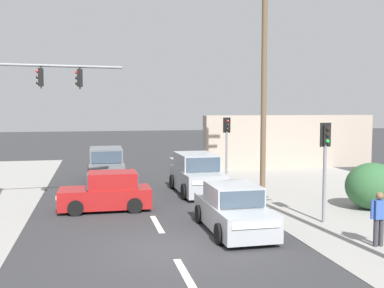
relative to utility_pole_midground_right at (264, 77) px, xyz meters
name	(u,v)px	position (x,y,z in m)	size (l,w,h in m)	color
ground_plane	(172,250)	(-5.76, -7.63, -5.55)	(140.00, 140.00, 0.00)	#303033
lane_dash_near	(186,275)	(-5.76, -9.63, -5.55)	(0.20, 2.40, 0.01)	silver
lane_dash_mid	(157,224)	(-5.76, -4.63, -5.55)	(0.20, 2.40, 0.01)	silver
lane_dash_far	(142,197)	(-5.76, 0.37, -5.55)	(0.20, 2.40, 0.01)	silver
utility_pole_midground_right	(264,77)	(0.00, 0.00, 0.00)	(1.80, 0.26, 10.61)	brown
traffic_signal_mast	(20,106)	(-10.60, -1.92, -1.40)	(5.28, 0.60, 6.00)	slate
pedestal_signal_right_kerb	(325,155)	(0.04, -5.77, -3.13)	(0.44, 0.30, 3.56)	slate
pedestal_signal_far_median	(227,138)	(-0.63, 3.85, -3.13)	(0.44, 0.30, 3.56)	slate
roadside_bush	(375,188)	(3.12, -4.27, -4.66)	(2.28, 1.96, 1.89)	#2D5B33
shopfront_wall_far	(290,142)	(5.24, 8.37, -3.75)	(12.00, 1.00, 3.60)	#A39384
suv_kerbside_parked	(106,166)	(-7.21, 5.21, -4.67)	(2.10, 4.56, 1.90)	slate
hatchback_crossing_left	(107,193)	(-7.39, -2.00, -4.85)	(3.66, 1.82, 1.53)	maroon
suv_receding_far	(197,175)	(-3.06, 0.78, -4.67)	(2.11, 4.57, 1.90)	#A3A8AD
sedan_oncoming_mid	(233,210)	(-3.42, -6.08, -4.85)	(1.89, 4.24, 1.56)	#A3A8AD
pedestrian_at_kerb	(379,216)	(0.21, -8.64, -4.63)	(0.56, 0.23, 1.63)	#333338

